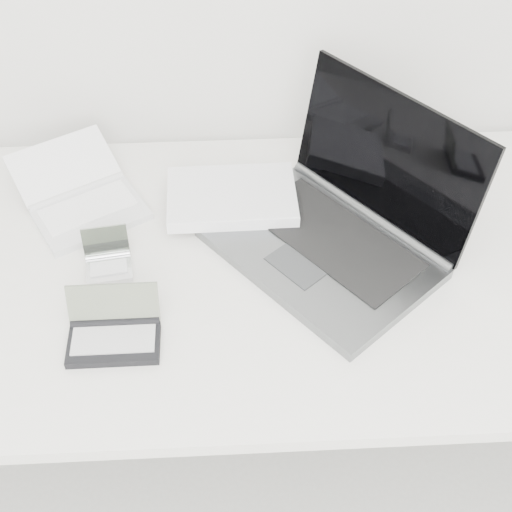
{
  "coord_description": "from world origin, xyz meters",
  "views": [
    {
      "loc": [
        -0.08,
        0.58,
        1.77
      ],
      "look_at": [
        -0.03,
        1.51,
        0.79
      ],
      "focal_mm": 50.0,
      "sensor_mm": 36.0,
      "label": 1
    }
  ],
  "objects_px": {
    "netbook_open_white": "(83,200)",
    "palmtop_charcoal": "(114,333)",
    "laptop_large": "(314,218)",
    "desk": "(270,277)"
  },
  "relations": [
    {
      "from": "palmtop_charcoal",
      "to": "desk",
      "type": "bearing_deg",
      "value": 31.01
    },
    {
      "from": "laptop_large",
      "to": "palmtop_charcoal",
      "type": "bearing_deg",
      "value": -96.8
    },
    {
      "from": "desk",
      "to": "laptop_large",
      "type": "height_order",
      "value": "laptop_large"
    },
    {
      "from": "desk",
      "to": "netbook_open_white",
      "type": "height_order",
      "value": "netbook_open_white"
    },
    {
      "from": "desk",
      "to": "palmtop_charcoal",
      "type": "relative_size",
      "value": 9.72
    },
    {
      "from": "desk",
      "to": "palmtop_charcoal",
      "type": "distance_m",
      "value": 0.35
    },
    {
      "from": "laptop_large",
      "to": "palmtop_charcoal",
      "type": "distance_m",
      "value": 0.46
    },
    {
      "from": "desk",
      "to": "palmtop_charcoal",
      "type": "bearing_deg",
      "value": -148.65
    },
    {
      "from": "netbook_open_white",
      "to": "palmtop_charcoal",
      "type": "bearing_deg",
      "value": -104.05
    },
    {
      "from": "laptop_large",
      "to": "palmtop_charcoal",
      "type": "xyz_separation_m",
      "value": [
        -0.39,
        -0.25,
        -0.03
      ]
    }
  ]
}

